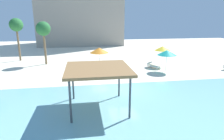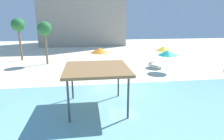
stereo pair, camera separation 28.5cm
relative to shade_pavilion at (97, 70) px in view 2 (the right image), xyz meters
The scene contains 11 objects.
ground_plane 5.03m from the shade_pavilion, 52.51° to the left, with size 80.00×80.00×0.00m, color beige.
lagoon_water 4.23m from the shade_pavilion, 37.30° to the right, with size 44.00×13.50×0.04m, color #7AB7C1.
shade_pavilion is the anchor object (origin of this frame).
beach_umbrella_yellow_0 14.42m from the shade_pavilion, 49.74° to the left, with size 2.06×2.06×2.66m.
beach_umbrella_orange_1 9.65m from the shade_pavilion, 84.54° to the left, with size 2.19×2.19×2.87m.
beach_umbrella_teal_3 12.10m from the shade_pavilion, 43.79° to the left, with size 2.21×2.21×2.60m.
lounge_chair_2 13.11m from the shade_pavilion, 52.82° to the left, with size 1.34×1.97×0.74m.
lounge_chair_5 11.44m from the shade_pavilion, 93.47° to the left, with size 1.10×1.99×0.74m.
palm_tree_0 15.83m from the shade_pavilion, 112.60° to the left, with size 1.90×1.90×5.77m.
palm_tree_1 20.46m from the shade_pavilion, 120.41° to the left, with size 1.90×1.90×6.19m.
hotel_block_0 36.21m from the shade_pavilion, 91.87° to the left, with size 18.98×10.73×20.61m, color #9E9384.
Camera 2 is at (-3.22, -15.94, 6.23)m, focal length 30.89 mm.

